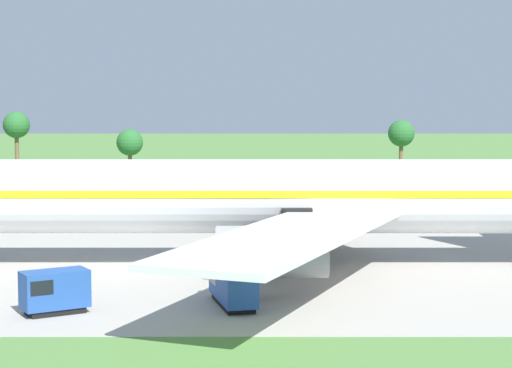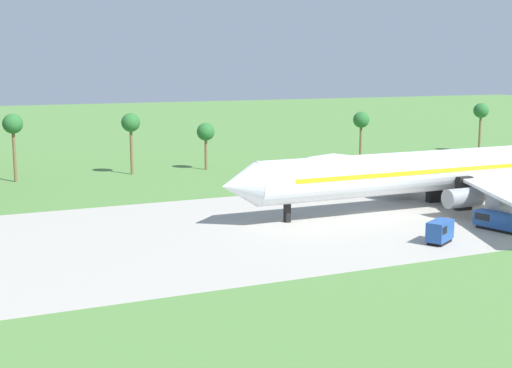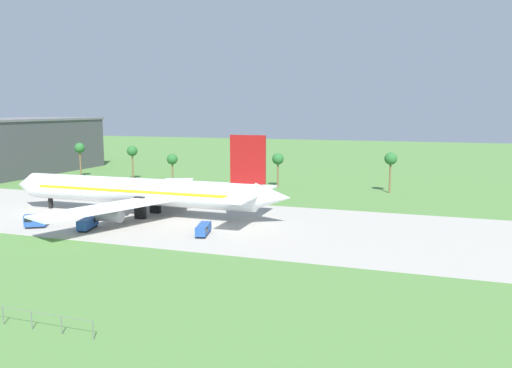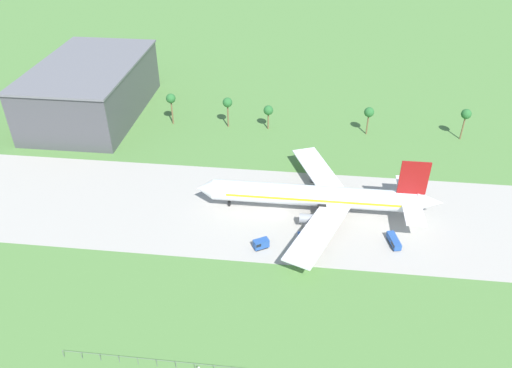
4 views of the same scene
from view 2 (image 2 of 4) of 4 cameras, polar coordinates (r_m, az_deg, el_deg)
The scene contains 6 objects.
ground_plane at distance 102.29m, azimuth 9.94°, elevation -2.48°, with size 600.00×600.00×0.00m, color #517F3D.
taxiway_strip at distance 102.28m, azimuth 9.94°, elevation -2.48°, with size 320.00×44.00×0.02m.
jet_airliner at distance 109.60m, azimuth 14.76°, elevation 1.07°, with size 70.14×59.20×18.79m.
baggage_tug at distance 96.68m, azimuth 18.70°, elevation -2.80°, with size 3.43×6.63×2.30m.
fuel_truck at distance 87.60m, azimuth 14.47°, elevation -3.70°, with size 4.54×3.79×2.74m.
palm_tree_row at distance 147.61m, azimuth -0.03°, elevation 4.95°, with size 110.88×3.60×12.35m.
Camera 2 is at (-56.64, -82.49, 21.20)m, focal length 50.00 mm.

